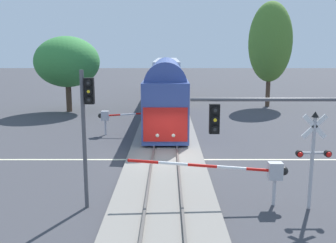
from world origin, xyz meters
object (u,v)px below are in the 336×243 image
Objects in this scene: traffic_signal_median at (88,117)px; crossing_gate_far at (116,116)px; oak_behind_train at (68,62)px; commuter_train at (167,82)px; crossing_gate_near at (256,171)px; traffic_signal_near_right at (302,127)px; crossing_signal_mast at (314,151)px; oak_far_right at (271,42)px.

crossing_gate_far is at bearing 93.27° from traffic_signal_median.
commuter_train is at bearing 17.43° from oak_behind_train.
oak_behind_train is at bearing 119.70° from crossing_gate_near.
crossing_gate_far is 1.07× the size of traffic_signal_near_right.
commuter_train is at bearing 99.05° from traffic_signal_near_right.
crossing_signal_mast reaches higher than crossing_gate_near.
crossing_gate_near is at bearing 168.72° from crossing_signal_mast.
crossing_gate_near is 1.11× the size of traffic_signal_near_right.
traffic_signal_median is at bearing -86.73° from crossing_gate_far.
oak_far_right is (21.22, 3.58, 2.00)m from oak_behind_train.
crossing_signal_mast is 0.63× the size of crossing_gate_far.
crossing_gate_far is 21.59m from oak_far_right.
commuter_train is at bearing 101.90° from crossing_signal_mast.
oak_far_right reaches higher than commuter_train.
oak_far_right is at bearing 2.33° from commuter_train.
commuter_train is 28.08m from crossing_signal_mast.
crossing_gate_far is at bearing -60.28° from oak_behind_train.
commuter_train is 14.58m from crossing_gate_far.
traffic_signal_near_right is at bearing -61.09° from crossing_gate_far.
crossing_gate_near is 1.18× the size of traffic_signal_median.
traffic_signal_median is (-2.98, -27.32, 0.90)m from commuter_train.
traffic_signal_median is (-6.66, -0.27, 2.24)m from crossing_gate_near.
oak_behind_train is at bearing 119.72° from crossing_gate_far.
crossing_gate_near is at bearing -105.41° from oak_far_right.
crossing_signal_mast is at bearing 57.02° from traffic_signal_near_right.
traffic_signal_median is (-8.77, 0.15, 1.28)m from crossing_signal_mast.
crossing_signal_mast is at bearing -54.67° from crossing_gate_far.
traffic_signal_median is at bearing -73.90° from oak_behind_train.
oak_far_right reaches higher than crossing_gate_far.
oak_behind_train reaches higher than commuter_train.
oak_behind_train is at bearing -170.41° from oak_far_right.
crossing_gate_near is 14.98m from crossing_gate_far.
oak_far_right is (15.00, 14.49, 5.60)m from crossing_gate_far.
traffic_signal_median reaches higher than commuter_train.
oak_far_right is at bearing 78.91° from crossing_signal_mast.
crossing_signal_mast is 0.35× the size of oak_far_right.
traffic_signal_near_right is 0.52× the size of oak_far_right.
crossing_gate_far is (-7.42, 13.02, -0.01)m from crossing_gate_near.
traffic_signal_near_right is at bearing -65.94° from crossing_gate_near.
traffic_signal_near_right is (0.97, -2.17, 2.25)m from crossing_gate_near.
crossing_signal_mast is 2.46m from traffic_signal_near_right.
traffic_signal_near_right is at bearing -80.95° from commuter_train.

